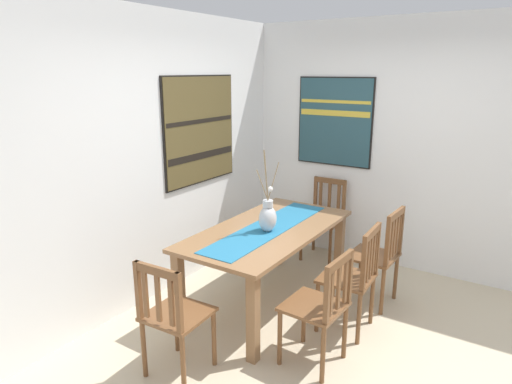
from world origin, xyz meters
The scene contains 13 objects.
ground_plane centered at (0.00, 0.00, -0.01)m, with size 6.40×6.40×0.03m, color beige.
wall_back centered at (0.00, 1.86, 1.35)m, with size 6.40×0.12×2.70m, color white.
wall_side centered at (1.86, 0.00, 1.35)m, with size 0.12×6.40×2.70m, color white.
dining_table centered at (0.27, 0.78, 0.65)m, with size 1.80×0.90×0.76m.
table_runner centered at (0.27, 0.78, 0.76)m, with size 1.65×0.36×0.01m, color #236B93.
centerpiece_vase centered at (0.19, 0.74, 0.90)m, with size 0.19×0.17×0.75m.
chair_0 centered at (-0.99, 0.80, 0.48)m, with size 0.44×0.44×0.91m.
chair_1 centered at (-0.30, -0.02, 0.48)m, with size 0.44×0.44×0.90m.
chair_2 centered at (0.27, -0.05, 0.50)m, with size 0.44×0.44×0.94m.
chair_3 centered at (1.57, 0.81, 0.49)m, with size 0.43×0.43×0.93m.
chair_4 centered at (0.84, -0.08, 0.50)m, with size 0.44×0.44×0.95m.
painting_on_back_wall centered at (0.55, 1.79, 1.55)m, with size 1.08×0.05×1.11m.
painting_on_side_wall centered at (1.79, 0.83, 1.58)m, with size 0.05×0.90×1.01m.
Camera 1 is at (-3.03, -1.23, 2.16)m, focal length 31.38 mm.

